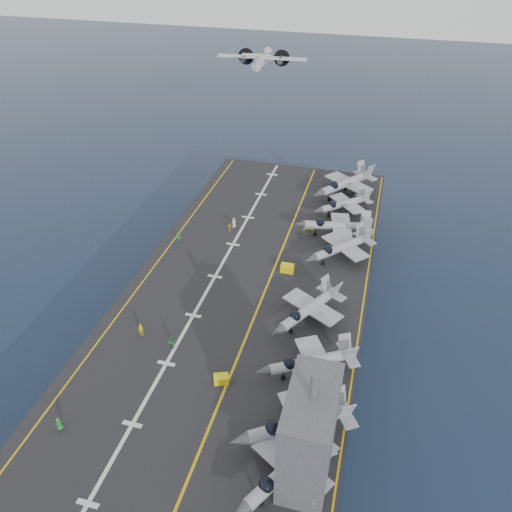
% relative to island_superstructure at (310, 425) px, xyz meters
% --- Properties ---
extents(ground, '(500.00, 500.00, 0.00)m').
position_rel_island_superstructure_xyz_m(ground, '(-15.00, 30.00, -17.90)').
color(ground, '#142135').
rests_on(ground, ground).
extents(hull, '(36.00, 90.00, 10.00)m').
position_rel_island_superstructure_xyz_m(hull, '(-15.00, 30.00, -12.90)').
color(hull, '#56595E').
rests_on(hull, ground).
extents(flight_deck, '(38.00, 92.00, 0.40)m').
position_rel_island_superstructure_xyz_m(flight_deck, '(-15.00, 30.00, -7.70)').
color(flight_deck, black).
rests_on(flight_deck, hull).
extents(foul_line, '(0.35, 90.00, 0.02)m').
position_rel_island_superstructure_xyz_m(foul_line, '(-12.00, 30.00, -7.48)').
color(foul_line, gold).
rests_on(foul_line, flight_deck).
extents(landing_centerline, '(0.50, 90.00, 0.02)m').
position_rel_island_superstructure_xyz_m(landing_centerline, '(-21.00, 30.00, -7.48)').
color(landing_centerline, silver).
rests_on(landing_centerline, flight_deck).
extents(deck_edge_port, '(0.25, 90.00, 0.02)m').
position_rel_island_superstructure_xyz_m(deck_edge_port, '(-32.00, 30.00, -7.48)').
color(deck_edge_port, gold).
rests_on(deck_edge_port, flight_deck).
extents(deck_edge_stbd, '(0.25, 90.00, 0.02)m').
position_rel_island_superstructure_xyz_m(deck_edge_stbd, '(3.50, 30.00, -7.48)').
color(deck_edge_stbd, gold).
rests_on(deck_edge_stbd, flight_deck).
extents(island_superstructure, '(5.00, 10.00, 15.00)m').
position_rel_island_superstructure_xyz_m(island_superstructure, '(0.00, 0.00, 0.00)').
color(island_superstructure, '#56595E').
rests_on(island_superstructure, flight_deck).
extents(fighter_jet_0, '(14.93, 16.54, 4.78)m').
position_rel_island_superstructure_xyz_m(fighter_jet_0, '(-1.77, -2.11, -5.11)').
color(fighter_jet_0, gray).
rests_on(fighter_jet_0, flight_deck).
extents(fighter_jet_1, '(17.52, 16.14, 5.06)m').
position_rel_island_superstructure_xyz_m(fighter_jet_1, '(-1.58, 3.65, -4.97)').
color(fighter_jet_1, '#90969D').
rests_on(fighter_jet_1, flight_deck).
extents(fighter_jet_2, '(16.34, 14.70, 4.73)m').
position_rel_island_superstructure_xyz_m(fighter_jet_2, '(-1.90, 13.43, -5.13)').
color(fighter_jet_2, '#9098A1').
rests_on(fighter_jet_2, flight_deck).
extents(fighter_jet_3, '(14.99, 16.68, 4.83)m').
position_rel_island_superstructure_xyz_m(fighter_jet_3, '(-4.06, 23.54, -5.09)').
color(fighter_jet_3, gray).
rests_on(fighter_jet_3, flight_deck).
extents(fighter_jet_5, '(16.27, 16.56, 4.84)m').
position_rel_island_superstructure_xyz_m(fighter_jet_5, '(-1.52, 40.93, -5.08)').
color(fighter_jet_5, '#98A1A9').
rests_on(fighter_jet_5, flight_deck).
extents(fighter_jet_6, '(15.87, 12.14, 4.96)m').
position_rel_island_superstructure_xyz_m(fighter_jet_6, '(-3.19, 47.69, -5.02)').
color(fighter_jet_6, '#8E959E').
rests_on(fighter_jet_6, flight_deck).
extents(fighter_jet_7, '(15.38, 15.09, 4.49)m').
position_rel_island_superstructure_xyz_m(fighter_jet_7, '(-2.99, 56.75, -5.25)').
color(fighter_jet_7, '#99A3AB').
rests_on(fighter_jet_7, flight_deck).
extents(fighter_jet_8, '(18.47, 19.53, 5.65)m').
position_rel_island_superstructure_xyz_m(fighter_jet_8, '(-3.77, 64.62, -4.67)').
color(fighter_jet_8, '#9CA5AC').
rests_on(fighter_jet_8, flight_deck).
extents(tow_cart_a, '(2.23, 1.84, 1.15)m').
position_rel_island_superstructure_xyz_m(tow_cart_a, '(-12.80, 8.93, -6.93)').
color(tow_cart_a, yellow).
rests_on(tow_cart_a, flight_deck).
extents(tow_cart_b, '(2.20, 1.44, 1.32)m').
position_rel_island_superstructure_xyz_m(tow_cart_b, '(-9.71, 34.61, -6.84)').
color(tow_cart_b, yellow).
rests_on(tow_cart_b, flight_deck).
extents(tow_cart_c, '(2.37, 1.76, 1.29)m').
position_rel_island_superstructure_xyz_m(tow_cart_c, '(-8.63, 49.21, -6.85)').
color(tow_cart_c, yellow).
rests_on(tow_cart_c, flight_deck).
extents(crew_0, '(1.23, 1.37, 1.90)m').
position_rel_island_superstructure_xyz_m(crew_0, '(-28.84, -2.81, -6.55)').
color(crew_0, '#268C33').
rests_on(crew_0, flight_deck).
extents(crew_1, '(1.34, 1.07, 1.97)m').
position_rel_island_superstructure_xyz_m(crew_1, '(-26.62, 14.13, -6.52)').
color(crew_1, yellow).
rests_on(crew_1, flight_deck).
extents(crew_2, '(1.42, 1.30, 1.97)m').
position_rel_island_superstructure_xyz_m(crew_2, '(-21.39, 12.95, -6.52)').
color(crew_2, green).
rests_on(crew_2, flight_deck).
extents(crew_3, '(1.30, 1.15, 1.82)m').
position_rel_island_superstructure_xyz_m(crew_3, '(-30.90, 38.26, -6.59)').
color(crew_3, '#2A7C2E').
rests_on(crew_3, flight_deck).
extents(crew_4, '(1.11, 0.79, 1.76)m').
position_rel_island_superstructure_xyz_m(crew_4, '(-22.95, 44.07, -6.62)').
color(crew_4, yellow).
rests_on(crew_4, flight_deck).
extents(crew_5, '(1.36, 1.42, 1.98)m').
position_rel_island_superstructure_xyz_m(crew_5, '(-22.58, 45.70, -6.51)').
color(crew_5, white).
rests_on(crew_5, flight_deck).
extents(transport_plane, '(23.32, 16.73, 5.28)m').
position_rel_island_superstructure_xyz_m(transport_plane, '(-29.51, 92.66, 11.18)').
color(transport_plane, silver).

